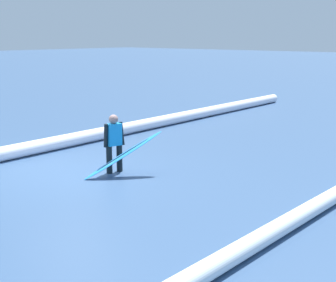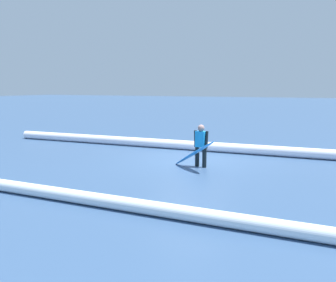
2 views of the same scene
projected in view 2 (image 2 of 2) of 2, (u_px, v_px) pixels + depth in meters
name	position (u px, v px, depth m)	size (l,w,h in m)	color
ground_plane	(188.00, 161.00, 13.34)	(165.88, 165.88, 0.00)	#334F75
surfer	(201.00, 143.00, 12.30)	(0.51, 0.27, 1.39)	black
surfboard	(194.00, 154.00, 12.01)	(1.79, 1.15, 1.05)	#268CE5
wave_crest_foreground	(268.00, 151.00, 14.43)	(0.38, 0.38, 24.09)	white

